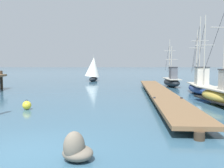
{
  "coord_description": "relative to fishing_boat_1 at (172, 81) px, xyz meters",
  "views": [
    {
      "loc": [
        2.6,
        -6.86,
        2.5
      ],
      "look_at": [
        2.39,
        6.9,
        1.4
      ],
      "focal_mm": 40.08,
      "sensor_mm": 36.0,
      "label": 1
    }
  ],
  "objects": [
    {
      "name": "floating_dock",
      "position": [
        -2.86,
        -8.42,
        -0.31
      ],
      "size": [
        3.04,
        23.02,
        0.53
      ],
      "color": "brown",
      "rests_on": "ground"
    },
    {
      "name": "mooring_buoy",
      "position": [
        -11.14,
        -14.29,
        -0.43
      ],
      "size": [
        0.48,
        0.48,
        0.55
      ],
      "color": "yellow",
      "rests_on": "ground"
    },
    {
      "name": "distant_sailboat",
      "position": [
        -9.58,
        9.01,
        1.1
      ],
      "size": [
        2.57,
        4.38,
        3.91
      ],
      "color": "black",
      "rests_on": "ground"
    },
    {
      "name": "ground_plane",
      "position": [
        -8.83,
        -20.97,
        -0.67
      ],
      "size": [
        400.0,
        400.0,
        0.0
      ],
      "primitive_type": "plane",
      "color": "#38607A"
    },
    {
      "name": "shore_rock_near_right",
      "position": [
        -7.26,
        -21.56,
        -0.38
      ],
      "size": [
        1.15,
        1.15,
        0.79
      ],
      "color": "slate",
      "rests_on": "ground"
    },
    {
      "name": "fishing_boat_1",
      "position": [
        0.0,
        0.0,
        0.0
      ],
      "size": [
        1.49,
        5.97,
        5.33
      ],
      "color": "black",
      "rests_on": "ground"
    },
    {
      "name": "fishing_boat_2",
      "position": [
        0.91,
        -6.59,
        0.04
      ],
      "size": [
        2.22,
        6.57,
        6.53
      ],
      "color": "navy",
      "rests_on": "ground"
    }
  ]
}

